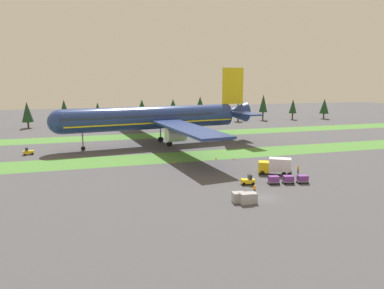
% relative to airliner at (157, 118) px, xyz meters
% --- Properties ---
extents(ground_plane, '(400.00, 400.00, 0.00)m').
position_rel_airliner_xyz_m(ground_plane, '(8.54, -53.51, -8.42)').
color(ground_plane, '#47474C').
extents(grass_strip_near, '(320.00, 12.11, 0.01)m').
position_rel_airliner_xyz_m(grass_strip_near, '(8.54, -18.33, -8.42)').
color(grass_strip_near, '#4C8438').
rests_on(grass_strip_near, ground).
extents(grass_strip_far, '(320.00, 12.11, 0.01)m').
position_rel_airliner_xyz_m(grass_strip_far, '(8.54, 17.90, -8.42)').
color(grass_strip_far, '#4C8438').
rests_on(grass_strip_far, ground).
extents(airliner, '(62.18, 76.91, 23.49)m').
position_rel_airliner_xyz_m(airliner, '(0.00, 0.00, 0.00)').
color(airliner, navy).
rests_on(airliner, ground).
extents(baggage_tug, '(2.80, 1.77, 1.97)m').
position_rel_airliner_xyz_m(baggage_tug, '(9.12, -45.74, -7.61)').
color(baggage_tug, yellow).
rests_on(baggage_tug, ground).
extents(cargo_dolly_lead, '(2.45, 1.89, 1.55)m').
position_rel_airliner_xyz_m(cargo_dolly_lead, '(14.06, -46.70, -7.50)').
color(cargo_dolly_lead, '#A3A3A8').
rests_on(cargo_dolly_lead, ground).
extents(cargo_dolly_second, '(2.45, 1.89, 1.55)m').
position_rel_airliner_xyz_m(cargo_dolly_second, '(16.90, -47.25, -7.50)').
color(cargo_dolly_second, '#A3A3A8').
rests_on(cargo_dolly_second, ground).
extents(cargo_dolly_third, '(2.45, 1.89, 1.55)m').
position_rel_airliner_xyz_m(cargo_dolly_third, '(19.75, -47.80, -7.50)').
color(cargo_dolly_third, '#A3A3A8').
rests_on(cargo_dolly_third, ground).
extents(catering_truck, '(7.18, 5.44, 3.58)m').
position_rel_airliner_xyz_m(catering_truck, '(17.74, -40.70, -6.47)').
color(catering_truck, yellow).
rests_on(catering_truck, ground).
extents(pushback_tractor, '(2.74, 1.61, 1.97)m').
position_rel_airliner_xyz_m(pushback_tractor, '(-35.92, -4.45, -7.61)').
color(pushback_tractor, yellow).
rests_on(pushback_tractor, ground).
extents(ground_crew_marshaller, '(0.36, 0.55, 1.74)m').
position_rel_airliner_xyz_m(ground_crew_marshaller, '(22.95, -41.22, -7.48)').
color(ground_crew_marshaller, black).
rests_on(ground_crew_marshaller, ground).
extents(ground_crew_loader, '(0.54, 0.36, 1.74)m').
position_rel_airliner_xyz_m(ground_crew_loader, '(7.80, -51.23, -7.48)').
color(ground_crew_loader, black).
rests_on(ground_crew_loader, ground).
extents(uld_container_0, '(2.05, 1.67, 1.77)m').
position_rel_airliner_xyz_m(uld_container_0, '(4.25, -55.28, -7.53)').
color(uld_container_0, '#A3A3A8').
rests_on(uld_container_0, ground).
extents(uld_container_1, '(2.12, 1.76, 1.66)m').
position_rel_airliner_xyz_m(uld_container_1, '(5.14, -55.09, -7.59)').
color(uld_container_1, '#A3A3A8').
rests_on(uld_container_1, ground).
extents(uld_container_2, '(2.20, 1.86, 1.64)m').
position_rel_airliner_xyz_m(uld_container_2, '(3.39, -54.26, -7.60)').
color(uld_container_2, '#A3A3A8').
rests_on(uld_container_2, ground).
extents(taxiway_marker_0, '(0.44, 0.44, 0.54)m').
position_rel_airliner_xyz_m(taxiway_marker_0, '(10.44, -23.98, -8.15)').
color(taxiway_marker_0, orange).
rests_on(taxiway_marker_0, ground).
extents(taxiway_marker_1, '(0.44, 0.44, 0.51)m').
position_rel_airliner_xyz_m(taxiway_marker_1, '(-0.52, -24.64, -8.17)').
color(taxiway_marker_1, orange).
rests_on(taxiway_marker_1, ground).
extents(taxiway_marker_2, '(0.44, 0.44, 0.52)m').
position_rel_airliner_xyz_m(taxiway_marker_2, '(14.54, -25.72, -8.16)').
color(taxiway_marker_2, orange).
rests_on(taxiway_marker_2, ground).
extents(distant_tree_line, '(171.79, 11.29, 12.39)m').
position_rel_airliner_xyz_m(distant_tree_line, '(4.99, 49.75, -1.60)').
color(distant_tree_line, '#4C3823').
rests_on(distant_tree_line, ground).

